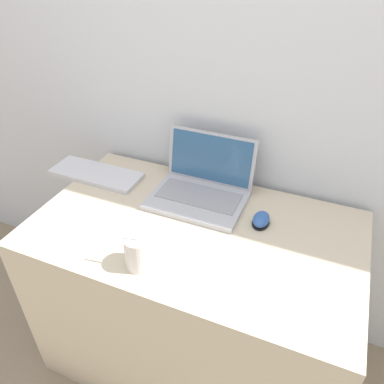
{
  "coord_description": "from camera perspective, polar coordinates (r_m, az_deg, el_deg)",
  "views": [
    {
      "loc": [
        0.39,
        -0.6,
        1.65
      ],
      "look_at": [
        -0.05,
        0.44,
        0.85
      ],
      "focal_mm": 35.0,
      "sensor_mm": 36.0,
      "label": 1
    }
  ],
  "objects": [
    {
      "name": "desk",
      "position": [
        1.63,
        0.32,
        -15.76
      ],
      "size": [
        1.18,
        0.69,
        0.77
      ],
      "color": "beige",
      "rests_on": "ground_plane"
    },
    {
      "name": "external_keyboard",
      "position": [
        1.68,
        -14.38,
        2.7
      ],
      "size": [
        0.4,
        0.15,
        0.02
      ],
      "color": "silver",
      "rests_on": "desk"
    },
    {
      "name": "computer_mouse",
      "position": [
        1.38,
        10.49,
        -4.17
      ],
      "size": [
        0.06,
        0.09,
        0.04
      ],
      "color": "black",
      "rests_on": "desk"
    },
    {
      "name": "laptop",
      "position": [
        1.48,
        1.47,
        0.89
      ],
      "size": [
        0.37,
        0.3,
        0.23
      ],
      "color": "#ADADB2",
      "rests_on": "desk"
    },
    {
      "name": "drink_cup",
      "position": [
        1.19,
        -8.07,
        -8.89
      ],
      "size": [
        0.09,
        0.09,
        0.21
      ],
      "color": "silver",
      "rests_on": "desk"
    },
    {
      "name": "wall_back",
      "position": [
        1.45,
        6.66,
        18.97
      ],
      "size": [
        7.0,
        0.04,
        2.5
      ],
      "color": "silver",
      "rests_on": "ground_plane"
    }
  ]
}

